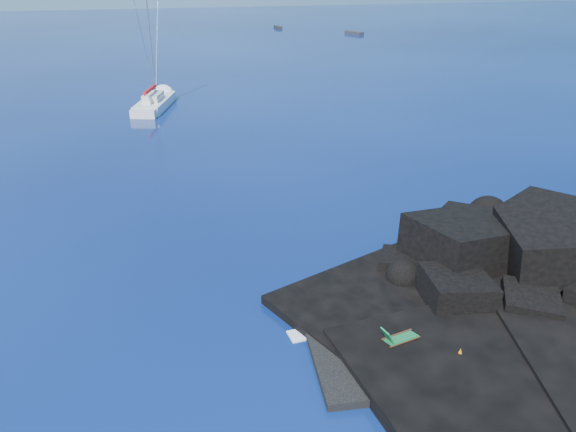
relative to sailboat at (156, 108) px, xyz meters
name	(u,v)px	position (x,y,z in m)	size (l,w,h in m)	color
ground	(312,376)	(4.16, -48.10, 0.00)	(400.00, 400.00, 0.00)	#030B36
headland	(543,294)	(17.16, -45.10, 0.00)	(24.00, 24.00, 3.60)	black
beach	(410,351)	(8.66, -47.60, 0.00)	(8.50, 6.00, 0.70)	black
surf_foam	(379,294)	(9.16, -43.10, 0.00)	(10.00, 8.00, 0.06)	white
sailboat	(156,108)	(0.00, 0.00, 0.00)	(2.85, 13.60, 14.25)	white
deck_chair	(401,334)	(8.24, -47.52, 0.91)	(1.63, 0.71, 1.12)	#186C38
towel	(456,335)	(10.86, -47.55, 0.37)	(1.70, 0.81, 0.04)	white
sunbather	(456,333)	(10.86, -47.55, 0.51)	(1.62, 0.44, 0.24)	tan
marker_cone	(460,354)	(10.19, -48.96, 0.60)	(0.33, 0.33, 0.51)	orange
distant_boat_a	(278,28)	(33.22, 77.72, 0.00)	(1.35, 4.34, 0.58)	black
distant_boat_b	(354,34)	(47.13, 60.94, 0.00)	(1.50, 4.83, 0.64)	#2B2A30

